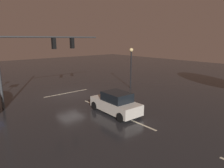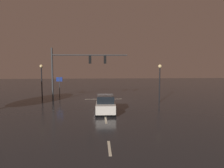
# 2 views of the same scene
# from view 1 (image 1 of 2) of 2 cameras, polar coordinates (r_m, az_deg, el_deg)

# --- Properties ---
(ground_plane) EXTENTS (80.00, 80.00, 0.00)m
(ground_plane) POSITION_cam_1_polar(r_m,az_deg,el_deg) (21.37, -11.84, -2.91)
(ground_plane) COLOR #232326
(traffic_signal_assembly) EXTENTS (9.51, 0.47, 6.69)m
(traffic_signal_assembly) POSITION_cam_1_polar(r_m,az_deg,el_deg) (18.85, -20.53, 8.67)
(traffic_signal_assembly) COLOR #383A3D
(traffic_signal_assembly) RESTS_ON ground_plane
(lane_dash_far) EXTENTS (0.16, 2.20, 0.01)m
(lane_dash_far) POSITION_cam_1_polar(r_m,az_deg,el_deg) (18.09, -5.70, -5.56)
(lane_dash_far) COLOR beige
(lane_dash_far) RESTS_ON ground_plane
(lane_dash_mid) EXTENTS (0.16, 2.20, 0.01)m
(lane_dash_mid) POSITION_cam_1_polar(r_m,az_deg,el_deg) (13.89, 8.87, -11.44)
(lane_dash_mid) COLOR beige
(lane_dash_mid) RESTS_ON ground_plane
(stop_bar) EXTENTS (5.00, 0.16, 0.01)m
(stop_bar) POSITION_cam_1_polar(r_m,az_deg,el_deg) (21.96, -12.71, -2.52)
(stop_bar) COLOR beige
(stop_bar) RESTS_ON ground_plane
(car_approaching) EXTENTS (2.01, 4.41, 1.70)m
(car_approaching) POSITION_cam_1_polar(r_m,az_deg,el_deg) (15.56, 1.04, -5.47)
(car_approaching) COLOR silver
(car_approaching) RESTS_ON ground_plane
(street_lamp_left_kerb) EXTENTS (0.44, 0.44, 4.63)m
(street_lamp_left_kerb) POSITION_cam_1_polar(r_m,az_deg,el_deg) (23.19, 5.43, 6.78)
(street_lamp_left_kerb) COLOR black
(street_lamp_left_kerb) RESTS_ON ground_plane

